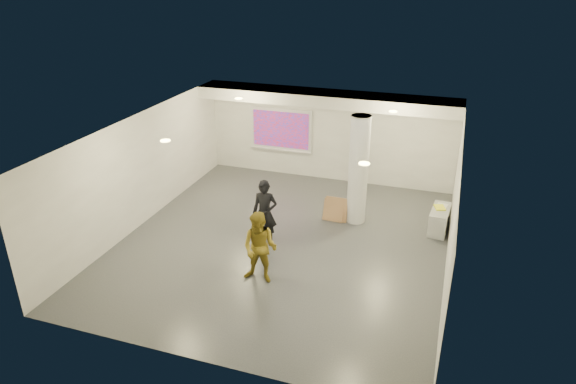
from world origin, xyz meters
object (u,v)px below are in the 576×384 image
(column, at_px, (358,170))
(woman, at_px, (265,213))
(credenza, at_px, (439,220))
(projection_screen, at_px, (281,130))
(man, at_px, (260,248))

(column, height_order, woman, column)
(credenza, bearing_deg, column, -171.50)
(column, bearing_deg, projection_screen, 139.44)
(credenza, height_order, woman, woman)
(projection_screen, bearing_deg, man, -74.91)
(credenza, distance_m, woman, 4.68)
(credenza, xyz_separation_m, man, (-3.65, -3.71, 0.52))
(credenza, bearing_deg, man, -129.87)
(woman, distance_m, man, 1.67)
(man, bearing_deg, woman, 107.35)
(column, xyz_separation_m, woman, (-1.92, -1.96, -0.65))
(credenza, xyz_separation_m, woman, (-4.14, -2.11, 0.54))
(column, xyz_separation_m, projection_screen, (-3.10, 2.65, 0.03))
(projection_screen, relative_size, man, 1.26)
(column, distance_m, woman, 2.82)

